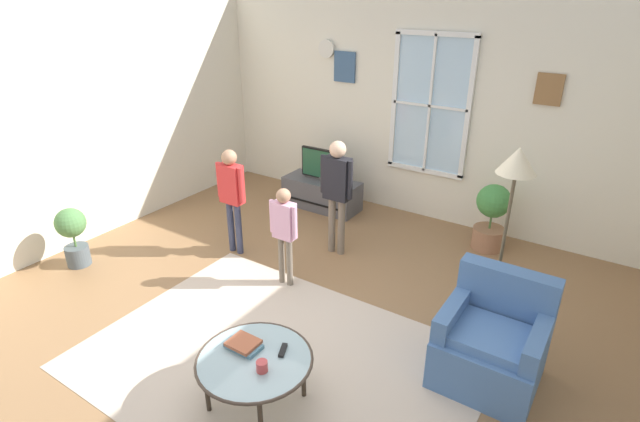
% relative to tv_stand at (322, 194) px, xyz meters
% --- Properties ---
extents(ground_plane, '(6.62, 6.78, 0.02)m').
position_rel_tv_stand_xyz_m(ground_plane, '(1.14, -2.56, -0.22)').
color(ground_plane, olive).
extents(back_wall, '(6.02, 0.17, 2.88)m').
position_rel_tv_stand_xyz_m(back_wall, '(1.14, 0.59, 1.24)').
color(back_wall, silver).
rests_on(back_wall, ground_plane).
extents(side_wall_left, '(0.12, 6.18, 2.88)m').
position_rel_tv_stand_xyz_m(side_wall_left, '(-1.93, -2.56, 1.24)').
color(side_wall_left, silver).
rests_on(side_wall_left, ground_plane).
extents(area_rug, '(3.19, 2.29, 0.01)m').
position_rel_tv_stand_xyz_m(area_rug, '(1.43, -2.85, -0.20)').
color(area_rug, '#C6B29E').
rests_on(area_rug, ground_plane).
extents(tv_stand, '(1.08, 0.47, 0.41)m').
position_rel_tv_stand_xyz_m(tv_stand, '(0.00, 0.00, 0.00)').
color(tv_stand, '#4C4C51').
rests_on(tv_stand, ground_plane).
extents(television, '(0.63, 0.08, 0.45)m').
position_rel_tv_stand_xyz_m(television, '(0.00, -0.00, 0.44)').
color(television, '#4C4C4C').
rests_on(television, tv_stand).
extents(armchair, '(0.76, 0.74, 0.87)m').
position_rel_tv_stand_xyz_m(armchair, '(2.94, -2.05, 0.12)').
color(armchair, '#476B9E').
rests_on(armchair, ground_plane).
extents(coffee_table, '(0.86, 0.86, 0.43)m').
position_rel_tv_stand_xyz_m(coffee_table, '(1.58, -3.29, 0.20)').
color(coffee_table, '#99B2B7').
rests_on(coffee_table, ground_plane).
extents(book_stack, '(0.27, 0.19, 0.06)m').
position_rel_tv_stand_xyz_m(book_stack, '(1.43, -3.24, 0.25)').
color(book_stack, teal).
rests_on(book_stack, coffee_table).
extents(cup, '(0.08, 0.08, 0.08)m').
position_rel_tv_stand_xyz_m(cup, '(1.70, -3.36, 0.26)').
color(cup, '#BF3F3F').
rests_on(cup, coffee_table).
extents(remote_near_books, '(0.09, 0.14, 0.02)m').
position_rel_tv_stand_xyz_m(remote_near_books, '(1.70, -3.12, 0.23)').
color(remote_near_books, black).
rests_on(remote_near_books, coffee_table).
extents(person_pink_shirt, '(0.33, 0.15, 1.08)m').
position_rel_tv_stand_xyz_m(person_pink_shirt, '(0.77, -1.86, 0.47)').
color(person_pink_shirt, '#726656').
rests_on(person_pink_shirt, ground_plane).
extents(person_red_shirt, '(0.38, 0.17, 1.26)m').
position_rel_tv_stand_xyz_m(person_red_shirt, '(-0.14, -1.63, 0.58)').
color(person_red_shirt, '#333851').
rests_on(person_red_shirt, ground_plane).
extents(person_black_shirt, '(0.41, 0.19, 1.36)m').
position_rel_tv_stand_xyz_m(person_black_shirt, '(0.85, -0.99, 0.65)').
color(person_black_shirt, '#726656').
rests_on(person_black_shirt, ground_plane).
extents(potted_plant_by_window, '(0.39, 0.39, 0.81)m').
position_rel_tv_stand_xyz_m(potted_plant_by_window, '(2.31, 0.10, 0.23)').
color(potted_plant_by_window, '#9E6B4C').
rests_on(potted_plant_by_window, ground_plane).
extents(potted_plant_corner, '(0.33, 0.33, 0.69)m').
position_rel_tv_stand_xyz_m(potted_plant_corner, '(-1.42, -2.84, 0.19)').
color(potted_plant_corner, '#4C565B').
rests_on(potted_plant_corner, ground_plane).
extents(floor_lamp, '(0.32, 0.32, 1.72)m').
position_rel_tv_stand_xyz_m(floor_lamp, '(2.77, -1.38, 1.23)').
color(floor_lamp, black).
rests_on(floor_lamp, ground_plane).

